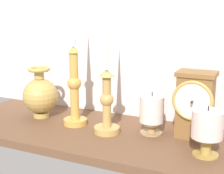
{
  "coord_description": "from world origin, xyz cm",
  "views": [
    {
      "loc": [
        43.91,
        -86.6,
        36.58
      ],
      "look_at": [
        3.2,
        0.0,
        14.0
      ],
      "focal_mm": 54.39,
      "sensor_mm": 36.0,
      "label": 1
    }
  ],
  "objects_px": {
    "candlestick_tall_center": "(107,93)",
    "brass_vase_bulbous": "(40,95)",
    "mantel_clock": "(195,104)",
    "pillar_candle_front": "(207,128)",
    "candlestick_tall_left": "(74,84)",
    "pillar_candle_near_clock": "(152,112)"
  },
  "relations": [
    {
      "from": "candlestick_tall_center",
      "to": "brass_vase_bulbous",
      "type": "bearing_deg",
      "value": 171.92
    },
    {
      "from": "mantel_clock",
      "to": "brass_vase_bulbous",
      "type": "height_order",
      "value": "mantel_clock"
    },
    {
      "from": "brass_vase_bulbous",
      "to": "pillar_candle_front",
      "type": "bearing_deg",
      "value": -7.59
    },
    {
      "from": "candlestick_tall_left",
      "to": "brass_vase_bulbous",
      "type": "height_order",
      "value": "candlestick_tall_left"
    },
    {
      "from": "candlestick_tall_left",
      "to": "brass_vase_bulbous",
      "type": "relative_size",
      "value": 2.42
    },
    {
      "from": "brass_vase_bulbous",
      "to": "pillar_candle_front",
      "type": "distance_m",
      "value": 0.57
    },
    {
      "from": "candlestick_tall_center",
      "to": "brass_vase_bulbous",
      "type": "height_order",
      "value": "candlestick_tall_center"
    },
    {
      "from": "mantel_clock",
      "to": "pillar_candle_front",
      "type": "bearing_deg",
      "value": -63.45
    },
    {
      "from": "candlestick_tall_center",
      "to": "pillar_candle_near_clock",
      "type": "relative_size",
      "value": 3.14
    },
    {
      "from": "mantel_clock",
      "to": "brass_vase_bulbous",
      "type": "relative_size",
      "value": 1.11
    },
    {
      "from": "mantel_clock",
      "to": "candlestick_tall_left",
      "type": "relative_size",
      "value": 0.46
    },
    {
      "from": "candlestick_tall_center",
      "to": "pillar_candle_near_clock",
      "type": "distance_m",
      "value": 0.14
    },
    {
      "from": "candlestick_tall_center",
      "to": "pillar_candle_near_clock",
      "type": "bearing_deg",
      "value": 22.64
    },
    {
      "from": "candlestick_tall_center",
      "to": "pillar_candle_front",
      "type": "height_order",
      "value": "candlestick_tall_center"
    },
    {
      "from": "brass_vase_bulbous",
      "to": "pillar_candle_near_clock",
      "type": "xyz_separation_m",
      "value": [
        0.39,
        0.01,
        -0.01
      ]
    },
    {
      "from": "candlestick_tall_center",
      "to": "mantel_clock",
      "type": "bearing_deg",
      "value": 16.58
    },
    {
      "from": "pillar_candle_front",
      "to": "pillar_candle_near_clock",
      "type": "relative_size",
      "value": 1.03
    },
    {
      "from": "brass_vase_bulbous",
      "to": "pillar_candle_near_clock",
      "type": "height_order",
      "value": "brass_vase_bulbous"
    },
    {
      "from": "candlestick_tall_left",
      "to": "pillar_candle_near_clock",
      "type": "height_order",
      "value": "candlestick_tall_left"
    },
    {
      "from": "candlestick_tall_center",
      "to": "pillar_candle_front",
      "type": "relative_size",
      "value": 3.04
    },
    {
      "from": "brass_vase_bulbous",
      "to": "pillar_candle_front",
      "type": "xyz_separation_m",
      "value": [
        0.57,
        -0.08,
        -0.01
      ]
    },
    {
      "from": "mantel_clock",
      "to": "pillar_candle_front",
      "type": "height_order",
      "value": "mantel_clock"
    }
  ]
}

